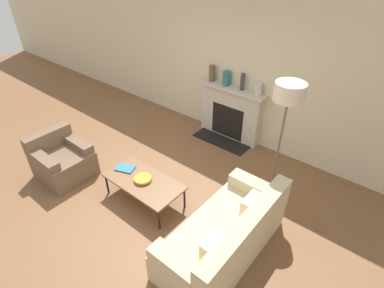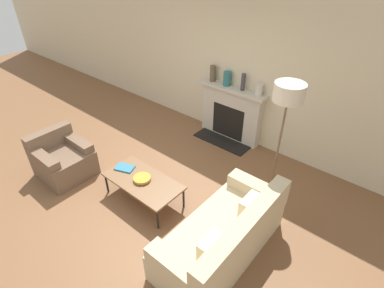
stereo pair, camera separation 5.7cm
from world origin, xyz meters
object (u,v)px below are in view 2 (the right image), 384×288
at_px(coffee_table, 143,182).
at_px(mantel_vase_center_right, 243,82).
at_px(couch, 224,236).
at_px(mantel_vase_left, 213,73).
at_px(fireplace, 231,114).
at_px(bowl, 142,178).
at_px(floor_lamp, 287,106).
at_px(armchair_near, 63,159).
at_px(mantel_vase_center_left, 227,79).
at_px(book, 125,168).
at_px(mantel_vase_right, 259,90).

relative_size(coffee_table, mantel_vase_center_right, 3.89).
xyz_separation_m(couch, mantel_vase_left, (-2.01, 2.39, 0.92)).
height_order(fireplace, mantel_vase_center_right, mantel_vase_center_right).
height_order(bowl, floor_lamp, floor_lamp).
distance_m(armchair_near, mantel_vase_center_left, 3.27).
xyz_separation_m(coffee_table, bowl, (-0.01, -0.00, 0.06)).
relative_size(fireplace, mantel_vase_center_right, 4.46).
bearing_deg(mantel_vase_left, couch, -49.98).
bearing_deg(book, couch, -21.26).
distance_m(coffee_table, book, 0.43).
relative_size(book, mantel_vase_center_left, 1.24).
bearing_deg(mantel_vase_left, armchair_near, -109.77).
relative_size(coffee_table, book, 3.64).
relative_size(mantel_vase_center_left, mantel_vase_right, 1.33).
xyz_separation_m(armchair_near, mantel_vase_center_left, (1.35, 2.83, 0.92)).
bearing_deg(mantel_vase_left, mantel_vase_center_left, 0.00).
distance_m(couch, mantel_vase_left, 3.26).
height_order(mantel_vase_center_right, mantel_vase_right, mantel_vase_center_right).
distance_m(couch, mantel_vase_right, 2.73).
bearing_deg(armchair_near, floor_lamp, -59.38).
bearing_deg(couch, mantel_vase_left, -139.98).
height_order(coffee_table, mantel_vase_right, mantel_vase_right).
bearing_deg(fireplace, mantel_vase_center_left, 174.35).
height_order(mantel_vase_center_left, mantel_vase_center_right, mantel_vase_center_right).
relative_size(coffee_table, mantel_vase_center_left, 4.52).
height_order(bowl, book, bowl).
distance_m(floor_lamp, mantel_vase_center_left, 1.99).
xyz_separation_m(fireplace, armchair_near, (-1.50, -2.82, -0.24)).
bearing_deg(fireplace, armchair_near, -118.05).
distance_m(couch, book, 1.92).
xyz_separation_m(coffee_table, mantel_vase_center_right, (0.17, 2.39, 0.88)).
xyz_separation_m(floor_lamp, mantel_vase_center_right, (-1.29, 1.07, -0.34)).
bearing_deg(mantel_vase_center_right, book, -103.99).
bearing_deg(mantel_vase_left, book, -87.84).
bearing_deg(couch, mantel_vase_right, -157.49).
distance_m(mantel_vase_left, mantel_vase_right, 1.02).
xyz_separation_m(armchair_near, book, (1.11, 0.45, 0.11)).
xyz_separation_m(bowl, floor_lamp, (1.46, 1.33, 1.16)).
bearing_deg(bowl, mantel_vase_center_left, 94.20).
bearing_deg(bowl, coffee_table, 15.93).
bearing_deg(mantel_vase_right, book, -111.29).
relative_size(couch, coffee_table, 1.49).
bearing_deg(floor_lamp, mantel_vase_left, 151.60).
xyz_separation_m(couch, mantel_vase_center_right, (-1.33, 2.39, 0.93)).
bearing_deg(mantel_vase_center_left, book, -95.82).
relative_size(armchair_near, mantel_vase_left, 2.73).
height_order(couch, mantel_vase_right, mantel_vase_right).
distance_m(bowl, mantel_vase_center_left, 2.53).
height_order(couch, mantel_vase_center_left, mantel_vase_center_left).
distance_m(armchair_near, bowl, 1.59).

